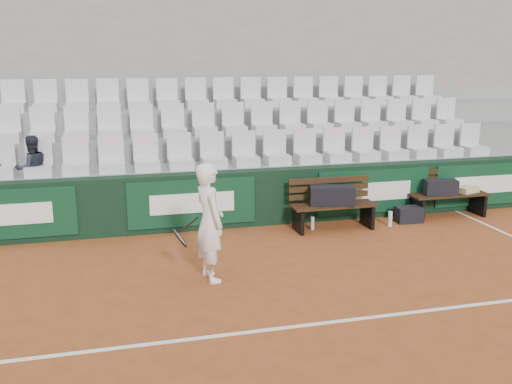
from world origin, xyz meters
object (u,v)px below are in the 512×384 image
object	(u,v)px
bench_left	(333,217)
tennis_player	(209,222)
bench_right	(448,205)
spectator_c	(30,142)
sports_bag_ground	(409,214)
water_bottle_near	(312,223)
sports_bag_right	(441,187)
sports_bag_left	(332,195)
water_bottle_far	(390,219)

from	to	relation	value
bench_left	tennis_player	bearing A→B (deg)	-145.02
bench_left	tennis_player	xyz separation A→B (m)	(-2.50, -1.75, 0.59)
bench_right	spectator_c	size ratio (longest dim) A/B	1.32
sports_bag_ground	water_bottle_near	xyz separation A→B (m)	(-1.88, -0.01, -0.02)
sports_bag_right	tennis_player	world-z (taller)	tennis_player
sports_bag_right	sports_bag_ground	world-z (taller)	sports_bag_right
bench_right	water_bottle_near	xyz separation A→B (m)	(-2.77, -0.17, -0.11)
bench_left	tennis_player	size ratio (longest dim) A/B	0.92
bench_right	sports_bag_ground	size ratio (longest dim) A/B	3.18
sports_bag_right	spectator_c	bearing A→B (deg)	172.60
sports_bag_right	water_bottle_near	xyz separation A→B (m)	(-2.57, -0.14, -0.47)
bench_left	sports_bag_left	distance (m)	0.39
water_bottle_far	spectator_c	world-z (taller)	spectator_c
bench_left	bench_right	bearing A→B (deg)	5.01
water_bottle_near	tennis_player	bearing A→B (deg)	-139.97
sports_bag_ground	bench_left	bearing A→B (deg)	-178.06
sports_bag_ground	sports_bag_right	bearing A→B (deg)	10.28
water_bottle_near	water_bottle_far	world-z (taller)	water_bottle_far
bench_right	sports_bag_right	world-z (taller)	sports_bag_right
sports_bag_right	water_bottle_near	distance (m)	2.62
sports_bag_left	sports_bag_ground	world-z (taller)	sports_bag_left
bench_left	sports_bag_left	world-z (taller)	sports_bag_left
bench_left	water_bottle_far	bearing A→B (deg)	-6.06
bench_left	water_bottle_far	world-z (taller)	bench_left
bench_left	bench_right	world-z (taller)	same
sports_bag_left	water_bottle_far	xyz separation A→B (m)	(1.08, -0.09, -0.48)
bench_right	sports_bag_ground	bearing A→B (deg)	-169.91
spectator_c	sports_bag_ground	bearing A→B (deg)	149.40
spectator_c	bench_right	bearing A→B (deg)	151.71
sports_bag_left	tennis_player	bearing A→B (deg)	-144.84
bench_left	sports_bag_right	distance (m)	2.24
bench_right	sports_bag_ground	distance (m)	0.91
bench_left	bench_right	distance (m)	2.41
bench_right	tennis_player	xyz separation A→B (m)	(-4.90, -1.96, 0.59)
sports_bag_left	spectator_c	distance (m)	5.21
bench_right	sports_bag_left	world-z (taller)	sports_bag_left
tennis_player	bench_left	bearing A→B (deg)	34.98
sports_bag_ground	tennis_player	distance (m)	4.44
sports_bag_left	sports_bag_right	size ratio (longest dim) A/B	1.28
water_bottle_far	tennis_player	bearing A→B (deg)	-155.21
sports_bag_left	water_bottle_near	bearing A→B (deg)	170.90
sports_bag_ground	tennis_player	bearing A→B (deg)	-155.80
sports_bag_right	spectator_c	distance (m)	7.36
water_bottle_near	water_bottle_far	size ratio (longest dim) A/B	0.87
sports_bag_right	water_bottle_near	bearing A→B (deg)	-176.88
bench_right	bench_left	bearing A→B (deg)	-174.99
sports_bag_ground	spectator_c	size ratio (longest dim) A/B	0.42
spectator_c	water_bottle_near	bearing A→B (deg)	145.61
bench_left	sports_bag_ground	world-z (taller)	bench_left
bench_right	sports_bag_left	size ratio (longest dim) A/B	1.96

